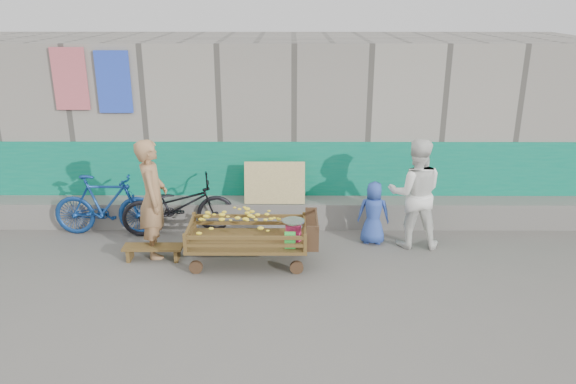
{
  "coord_description": "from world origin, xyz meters",
  "views": [
    {
      "loc": [
        0.56,
        -6.56,
        3.74
      ],
      "look_at": [
        0.53,
        1.2,
        1.0
      ],
      "focal_mm": 35.0,
      "sensor_mm": 36.0,
      "label": 1
    }
  ],
  "objects_px": {
    "banana_cart": "(245,230)",
    "child": "(373,213)",
    "bench": "(153,250)",
    "bicycle_blue": "(106,205)",
    "bicycle_dark": "(178,206)",
    "woman": "(415,193)",
    "vendor_man": "(153,199)"
  },
  "relations": [
    {
      "from": "child",
      "to": "bicycle_blue",
      "type": "distance_m",
      "value": 4.31
    },
    {
      "from": "vendor_man",
      "to": "child",
      "type": "relative_size",
      "value": 1.77
    },
    {
      "from": "bicycle_dark",
      "to": "bicycle_blue",
      "type": "height_order",
      "value": "bicycle_blue"
    },
    {
      "from": "banana_cart",
      "to": "child",
      "type": "height_order",
      "value": "child"
    },
    {
      "from": "vendor_man",
      "to": "bicycle_blue",
      "type": "relative_size",
      "value": 1.05
    },
    {
      "from": "child",
      "to": "bicycle_blue",
      "type": "relative_size",
      "value": 0.59
    },
    {
      "from": "vendor_man",
      "to": "bicycle_blue",
      "type": "bearing_deg",
      "value": 43.44
    },
    {
      "from": "bicycle_dark",
      "to": "bicycle_blue",
      "type": "relative_size",
      "value": 1.07
    },
    {
      "from": "bicycle_dark",
      "to": "woman",
      "type": "bearing_deg",
      "value": -108.48
    },
    {
      "from": "child",
      "to": "bicycle_blue",
      "type": "xyz_separation_m",
      "value": [
        -4.3,
        0.31,
        0.01
      ]
    },
    {
      "from": "child",
      "to": "bicycle_dark",
      "type": "height_order",
      "value": "child"
    },
    {
      "from": "vendor_man",
      "to": "bicycle_dark",
      "type": "height_order",
      "value": "vendor_man"
    },
    {
      "from": "bench",
      "to": "woman",
      "type": "height_order",
      "value": "woman"
    },
    {
      "from": "child",
      "to": "bicycle_dark",
      "type": "xyz_separation_m",
      "value": [
        -3.13,
        0.37,
        -0.03
      ]
    },
    {
      "from": "banana_cart",
      "to": "vendor_man",
      "type": "xyz_separation_m",
      "value": [
        -1.38,
        0.33,
        0.36
      ]
    },
    {
      "from": "woman",
      "to": "bicycle_blue",
      "type": "distance_m",
      "value": 4.94
    },
    {
      "from": "bench",
      "to": "bicycle_blue",
      "type": "distance_m",
      "value": 1.39
    },
    {
      "from": "banana_cart",
      "to": "bicycle_blue",
      "type": "distance_m",
      "value": 2.57
    },
    {
      "from": "banana_cart",
      "to": "bicycle_dark",
      "type": "height_order",
      "value": "bicycle_dark"
    },
    {
      "from": "bench",
      "to": "woman",
      "type": "xyz_separation_m",
      "value": [
        3.95,
        0.54,
        0.7
      ]
    },
    {
      "from": "banana_cart",
      "to": "bench",
      "type": "bearing_deg",
      "value": 174.89
    },
    {
      "from": "banana_cart",
      "to": "vendor_man",
      "type": "distance_m",
      "value": 1.46
    },
    {
      "from": "woman",
      "to": "bicycle_dark",
      "type": "bearing_deg",
      "value": -2.27
    },
    {
      "from": "vendor_man",
      "to": "woman",
      "type": "bearing_deg",
      "value": -94.35
    },
    {
      "from": "banana_cart",
      "to": "bench",
      "type": "xyz_separation_m",
      "value": [
        -1.38,
        0.12,
        -0.38
      ]
    },
    {
      "from": "banana_cart",
      "to": "bicycle_blue",
      "type": "bearing_deg",
      "value": 155.64
    },
    {
      "from": "bench",
      "to": "woman",
      "type": "distance_m",
      "value": 4.05
    },
    {
      "from": "banana_cart",
      "to": "bench",
      "type": "relative_size",
      "value": 2.13
    },
    {
      "from": "bench",
      "to": "woman",
      "type": "bearing_deg",
      "value": 7.83
    },
    {
      "from": "banana_cart",
      "to": "vendor_man",
      "type": "bearing_deg",
      "value": 166.71
    },
    {
      "from": "vendor_man",
      "to": "bicycle_blue",
      "type": "xyz_separation_m",
      "value": [
        -0.97,
        0.74,
        -0.38
      ]
    },
    {
      "from": "banana_cart",
      "to": "child",
      "type": "xyz_separation_m",
      "value": [
        1.96,
        0.75,
        -0.04
      ]
    }
  ]
}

